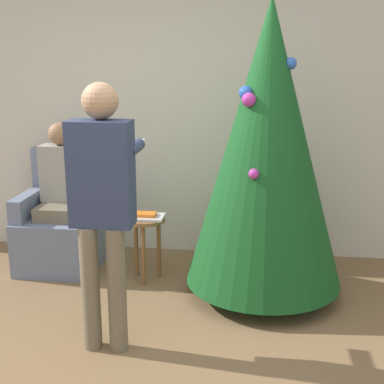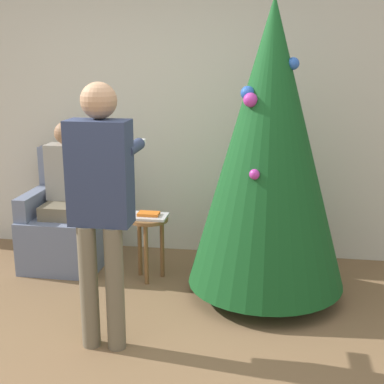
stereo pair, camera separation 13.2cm
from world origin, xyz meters
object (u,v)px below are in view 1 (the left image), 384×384
person_standing (102,195)px  side_stool (146,232)px  person_seated (60,189)px  christmas_tree (267,146)px  armchair (63,226)px

person_standing → side_stool: size_ratio=3.13×
side_stool → person_seated: bearing=164.4°
christmas_tree → side_stool: bearing=170.8°
armchair → person_seated: 0.36m
armchair → person_seated: bearing=-90.0°
person_standing → side_stool: (0.04, 1.06, -0.60)m
person_standing → person_seated: bearing=121.1°
christmas_tree → armchair: size_ratio=2.21×
armchair → person_seated: size_ratio=0.80×
person_standing → side_stool: 1.22m
christmas_tree → person_seated: size_ratio=1.77×
armchair → person_seated: person_seated is taller
armchair → side_stool: bearing=-17.5°
person_seated → person_standing: 1.54m
christmas_tree → side_stool: size_ratio=4.17×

